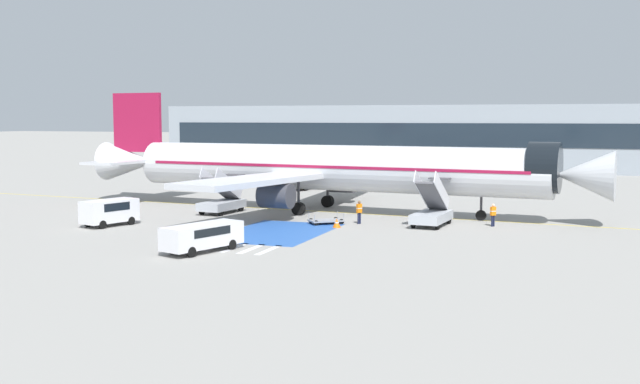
# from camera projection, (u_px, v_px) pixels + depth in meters

# --- Properties ---
(ground_plane) EXTENTS (600.00, 600.00, 0.00)m
(ground_plane) POSITION_uv_depth(u_px,v_px,m) (349.00, 213.00, 65.32)
(ground_plane) COLOR gray
(apron_leadline_yellow) EXTENTS (81.31, 6.47, 0.01)m
(apron_leadline_yellow) POSITION_uv_depth(u_px,v_px,m) (332.00, 212.00, 65.74)
(apron_leadline_yellow) COLOR gold
(apron_leadline_yellow) RESTS_ON ground_plane
(apron_stand_patch_blue) EXTENTS (6.89, 10.97, 0.01)m
(apron_stand_patch_blue) POSITION_uv_depth(u_px,v_px,m) (277.00, 232.00, 54.24)
(apron_stand_patch_blue) COLOR #2856A8
(apron_stand_patch_blue) RESTS_ON ground_plane
(apron_walkway_bar_0) EXTENTS (0.44, 3.60, 0.01)m
(apron_walkway_bar_0) POSITION_uv_depth(u_px,v_px,m) (185.00, 245.00, 48.96)
(apron_walkway_bar_0) COLOR silver
(apron_walkway_bar_0) RESTS_ON ground_plane
(apron_walkway_bar_1) EXTENTS (0.44, 3.60, 0.01)m
(apron_walkway_bar_1) POSITION_uv_depth(u_px,v_px,m) (201.00, 246.00, 48.56)
(apron_walkway_bar_1) COLOR silver
(apron_walkway_bar_1) RESTS_ON ground_plane
(apron_walkway_bar_2) EXTENTS (0.44, 3.60, 0.01)m
(apron_walkway_bar_2) POSITION_uv_depth(u_px,v_px,m) (217.00, 247.00, 48.15)
(apron_walkway_bar_2) COLOR silver
(apron_walkway_bar_2) RESTS_ON ground_plane
(apron_walkway_bar_3) EXTENTS (0.44, 3.60, 0.01)m
(apron_walkway_bar_3) POSITION_uv_depth(u_px,v_px,m) (234.00, 248.00, 47.75)
(apron_walkway_bar_3) COLOR silver
(apron_walkway_bar_3) RESTS_ON ground_plane
(apron_walkway_bar_4) EXTENTS (0.44, 3.60, 0.01)m
(apron_walkway_bar_4) POSITION_uv_depth(u_px,v_px,m) (251.00, 249.00, 47.34)
(apron_walkway_bar_4) COLOR silver
(apron_walkway_bar_4) RESTS_ON ground_plane
(apron_walkway_bar_5) EXTENTS (0.44, 3.60, 0.01)m
(apron_walkway_bar_5) POSITION_uv_depth(u_px,v_px,m) (269.00, 250.00, 46.94)
(apron_walkway_bar_5) COLOR silver
(apron_walkway_bar_5) RESTS_ON ground_plane
(airliner) EXTENTS (48.01, 31.85, 10.67)m
(airliner) POSITION_uv_depth(u_px,v_px,m) (326.00, 168.00, 65.58)
(airliner) COLOR silver
(airliner) RESTS_ON ground_plane
(boarding_stairs_forward) EXTENTS (2.56, 5.36, 4.37)m
(boarding_stairs_forward) POSITION_uv_depth(u_px,v_px,m) (432.00, 212.00, 57.31)
(boarding_stairs_forward) COLOR #ADB2BA
(boarding_stairs_forward) RESTS_ON ground_plane
(boarding_stairs_aft) EXTENTS (2.56, 5.36, 4.09)m
(boarding_stairs_aft) POSITION_uv_depth(u_px,v_px,m) (222.00, 202.00, 64.98)
(boarding_stairs_aft) COLOR #ADB2BA
(boarding_stairs_aft) RESTS_ON ground_plane
(fuel_tanker) EXTENTS (3.82, 9.18, 3.34)m
(fuel_tanker) POSITION_uv_depth(u_px,v_px,m) (310.00, 174.00, 87.81)
(fuel_tanker) COLOR #38383D
(fuel_tanker) RESTS_ON ground_plane
(service_van_0) EXTENTS (3.06, 4.67, 2.01)m
(service_van_0) POSITION_uv_depth(u_px,v_px,m) (109.00, 210.00, 57.27)
(service_van_0) COLOR silver
(service_van_0) RESTS_ON ground_plane
(service_van_1) EXTENTS (3.50, 5.77, 1.73)m
(service_van_1) POSITION_uv_depth(u_px,v_px,m) (202.00, 235.00, 46.23)
(service_van_1) COLOR silver
(service_van_1) RESTS_ON ground_plane
(baggage_cart) EXTENTS (2.96, 2.81, 0.87)m
(baggage_cart) POSITION_uv_depth(u_px,v_px,m) (326.00, 221.00, 58.48)
(baggage_cart) COLOR gray
(baggage_cart) RESTS_ON ground_plane
(ground_crew_0) EXTENTS (0.47, 0.47, 1.75)m
(ground_crew_0) POSITION_uv_depth(u_px,v_px,m) (493.00, 213.00, 56.98)
(ground_crew_0) COLOR #191E38
(ground_crew_0) RESTS_ON ground_plane
(ground_crew_1) EXTENTS (0.44, 0.48, 1.82)m
(ground_crew_1) POSITION_uv_depth(u_px,v_px,m) (359.00, 210.00, 58.35)
(ground_crew_1) COLOR #191E38
(ground_crew_1) RESTS_ON ground_plane
(traffic_cone_0) EXTENTS (0.56, 0.56, 0.63)m
(traffic_cone_0) POSITION_uv_depth(u_px,v_px,m) (125.00, 205.00, 68.56)
(traffic_cone_0) COLOR orange
(traffic_cone_0) RESTS_ON ground_plane
(traffic_cone_1) EXTENTS (0.63, 0.63, 0.70)m
(traffic_cone_1) POSITION_uv_depth(u_px,v_px,m) (337.00, 223.00, 56.50)
(traffic_cone_1) COLOR orange
(traffic_cone_1) RESTS_ON ground_plane
(terminal_building) EXTENTS (109.55, 12.10, 10.20)m
(terminal_building) POSITION_uv_depth(u_px,v_px,m) (491.00, 137.00, 118.23)
(terminal_building) COLOR #89939E
(terminal_building) RESTS_ON ground_plane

